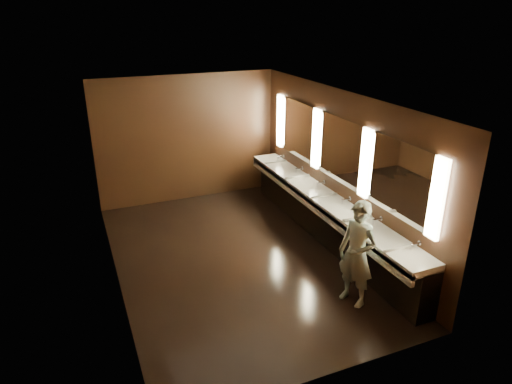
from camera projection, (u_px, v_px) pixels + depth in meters
floor at (236, 258)px, 8.03m from camera, size 6.00×6.00×0.00m
ceiling at (233, 99)px, 6.97m from camera, size 4.00×6.00×0.02m
wall_back at (188, 139)px, 10.06m from camera, size 4.00×0.02×2.80m
wall_front at (331, 276)px, 4.94m from camera, size 4.00×0.02×2.80m
wall_left at (109, 203)px, 6.78m from camera, size 0.02×6.00×2.80m
wall_right at (339, 169)px, 8.21m from camera, size 0.02×6.00×2.80m
sink_counter at (326, 216)px, 8.48m from camera, size 0.55×5.40×1.01m
mirror_band at (339, 150)px, 8.07m from camera, size 0.06×5.03×1.15m
person at (357, 254)px, 6.56m from camera, size 0.57×0.69×1.62m
trash_bin at (354, 263)px, 7.40m from camera, size 0.32×0.32×0.50m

